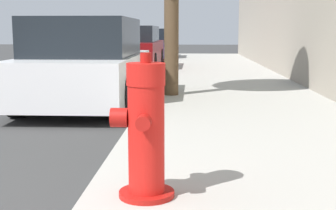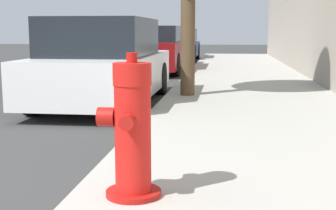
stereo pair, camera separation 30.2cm
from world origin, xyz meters
TOP-DOWN VIEW (x-y plane):
  - fire_hydrant at (2.52, 0.31)m, footprint 0.41×0.42m
  - parked_car_near at (1.10, 5.01)m, footprint 1.69×4.03m
  - parked_car_mid at (0.91, 11.29)m, footprint 1.88×4.50m
  - parked_car_far at (1.06, 16.71)m, footprint 1.73×4.06m

SIDE VIEW (x-z plane):
  - fire_hydrant at x=2.52m, z-range 0.10..1.04m
  - parked_car_far at x=1.06m, z-range -0.02..1.29m
  - parked_car_mid at x=0.91m, z-range -0.01..1.35m
  - parked_car_near at x=1.10m, z-range -0.03..1.38m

